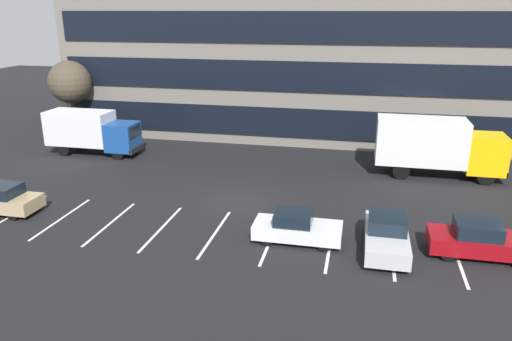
{
  "coord_description": "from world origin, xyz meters",
  "views": [
    {
      "loc": [
        6.63,
        -25.07,
        10.42
      ],
      "look_at": [
        0.76,
        1.54,
        1.4
      ],
      "focal_mm": 34.16,
      "sensor_mm": 36.0,
      "label": 1
    }
  ],
  "objects_px": {
    "box_truck_yellow": "(437,145)",
    "sedan_maroon": "(480,240)",
    "sedan_silver": "(386,235)",
    "box_truck_blue": "(91,130)",
    "sedan_tan": "(0,199)",
    "bare_tree": "(70,82)",
    "sedan_white": "(297,228)"
  },
  "relations": [
    {
      "from": "sedan_maroon",
      "to": "sedan_silver",
      "type": "height_order",
      "value": "sedan_maroon"
    },
    {
      "from": "box_truck_blue",
      "to": "sedan_tan",
      "type": "bearing_deg",
      "value": -84.74
    },
    {
      "from": "sedan_white",
      "to": "sedan_maroon",
      "type": "height_order",
      "value": "sedan_maroon"
    },
    {
      "from": "sedan_white",
      "to": "bare_tree",
      "type": "distance_m",
      "value": 26.28
    },
    {
      "from": "box_truck_blue",
      "to": "bare_tree",
      "type": "height_order",
      "value": "bare_tree"
    },
    {
      "from": "box_truck_blue",
      "to": "sedan_tan",
      "type": "height_order",
      "value": "box_truck_blue"
    },
    {
      "from": "box_truck_yellow",
      "to": "sedan_white",
      "type": "relative_size",
      "value": 1.97
    },
    {
      "from": "box_truck_yellow",
      "to": "sedan_silver",
      "type": "distance_m",
      "value": 12.05
    },
    {
      "from": "sedan_silver",
      "to": "sedan_tan",
      "type": "distance_m",
      "value": 20.17
    },
    {
      "from": "box_truck_yellow",
      "to": "sedan_maroon",
      "type": "distance_m",
      "value": 11.22
    },
    {
      "from": "sedan_white",
      "to": "sedan_tan",
      "type": "bearing_deg",
      "value": 179.87
    },
    {
      "from": "bare_tree",
      "to": "sedan_maroon",
      "type": "bearing_deg",
      "value": -27.13
    },
    {
      "from": "box_truck_yellow",
      "to": "sedan_white",
      "type": "height_order",
      "value": "box_truck_yellow"
    },
    {
      "from": "box_truck_yellow",
      "to": "sedan_white",
      "type": "distance_m",
      "value": 13.77
    },
    {
      "from": "sedan_silver",
      "to": "sedan_tan",
      "type": "height_order",
      "value": "sedan_silver"
    },
    {
      "from": "bare_tree",
      "to": "sedan_white",
      "type": "bearing_deg",
      "value": -35.97
    },
    {
      "from": "sedan_silver",
      "to": "box_truck_blue",
      "type": "bearing_deg",
      "value": 151.85
    },
    {
      "from": "sedan_silver",
      "to": "bare_tree",
      "type": "height_order",
      "value": "bare_tree"
    },
    {
      "from": "box_truck_yellow",
      "to": "sedan_silver",
      "type": "relative_size",
      "value": 1.81
    },
    {
      "from": "sedan_maroon",
      "to": "bare_tree",
      "type": "bearing_deg",
      "value": 152.87
    },
    {
      "from": "sedan_white",
      "to": "box_truck_blue",
      "type": "bearing_deg",
      "value": 146.53
    },
    {
      "from": "sedan_white",
      "to": "bare_tree",
      "type": "bearing_deg",
      "value": 144.03
    },
    {
      "from": "sedan_tan",
      "to": "box_truck_yellow",
      "type": "bearing_deg",
      "value": 25.8
    },
    {
      "from": "box_truck_yellow",
      "to": "sedan_silver",
      "type": "xyz_separation_m",
      "value": [
        -3.43,
        -11.47,
        -1.36
      ]
    },
    {
      "from": "sedan_maroon",
      "to": "sedan_silver",
      "type": "distance_m",
      "value": 4.04
    },
    {
      "from": "box_truck_blue",
      "to": "sedan_silver",
      "type": "height_order",
      "value": "box_truck_blue"
    },
    {
      "from": "box_truck_yellow",
      "to": "sedan_silver",
      "type": "bearing_deg",
      "value": -106.64
    },
    {
      "from": "box_truck_blue",
      "to": "box_truck_yellow",
      "type": "xyz_separation_m",
      "value": [
        24.64,
        0.13,
        0.3
      ]
    },
    {
      "from": "sedan_tan",
      "to": "sedan_silver",
      "type": "bearing_deg",
      "value": -0.19
    },
    {
      "from": "sedan_silver",
      "to": "sedan_tan",
      "type": "xyz_separation_m",
      "value": [
        -20.17,
        0.07,
        -0.02
      ]
    },
    {
      "from": "bare_tree",
      "to": "box_truck_blue",
      "type": "bearing_deg",
      "value": -45.28
    },
    {
      "from": "box_truck_yellow",
      "to": "bare_tree",
      "type": "height_order",
      "value": "bare_tree"
    }
  ]
}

